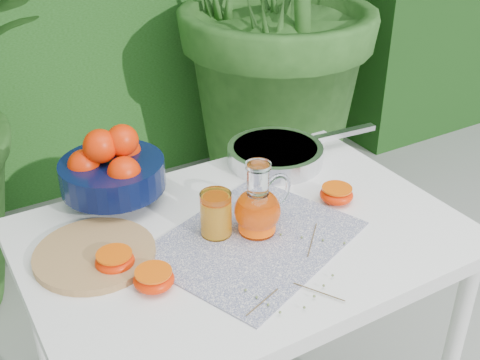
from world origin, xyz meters
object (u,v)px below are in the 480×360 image
white_table (244,260)px  saute_pan (276,153)px  cutting_board (95,254)px  fruit_bowl (111,168)px  juice_pitcher (258,208)px

white_table → saute_pan: saute_pan is taller
white_table → cutting_board: bearing=166.0°
white_table → cutting_board: (-0.33, 0.08, 0.09)m
fruit_bowl → cutting_board: bearing=-120.8°
white_table → cutting_board: 0.35m
juice_pitcher → saute_pan: (0.23, 0.27, -0.04)m
cutting_board → saute_pan: bearing=16.0°
cutting_board → white_table: bearing=-14.0°
cutting_board → juice_pitcher: juice_pitcher is taller
white_table → saute_pan: 0.37m
white_table → saute_pan: (0.26, 0.25, 0.11)m
saute_pan → fruit_bowl: bearing=175.7°
cutting_board → saute_pan: 0.61m
white_table → saute_pan: bearing=44.5°
cutting_board → fruit_bowl: (0.12, 0.20, 0.09)m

